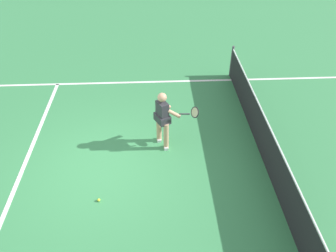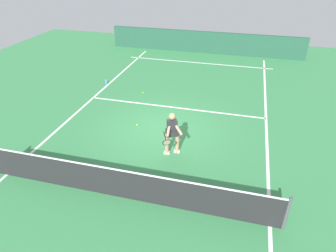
{
  "view_description": "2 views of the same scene",
  "coord_description": "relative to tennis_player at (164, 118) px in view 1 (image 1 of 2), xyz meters",
  "views": [
    {
      "loc": [
        5.84,
        1.26,
        5.71
      ],
      "look_at": [
        -0.2,
        1.55,
        1.02
      ],
      "focal_mm": 35.97,
      "sensor_mm": 36.0,
      "label": 1
    },
    {
      "loc": [
        -2.78,
        9.57,
        6.05
      ],
      "look_at": [
        -0.54,
        1.14,
        0.88
      ],
      "focal_mm": 31.87,
      "sensor_mm": 36.0,
      "label": 2
    }
  ],
  "objects": [
    {
      "name": "tennis_ball_mid",
      "position": [
        1.81,
        -1.47,
        -0.81
      ],
      "size": [
        0.07,
        0.07,
        0.07
      ],
      "primitive_type": "sphere",
      "color": "#D1E533",
      "rests_on": "ground"
    },
    {
      "name": "ground_plane",
      "position": [
        0.76,
        -1.47,
        -0.85
      ],
      "size": [
        27.8,
        27.8,
        0.0
      ],
      "primitive_type": "plane",
      "color": "#38844C"
    },
    {
      "name": "sideline_left_marking",
      "position": [
        -3.18,
        -1.47,
        -0.84
      ],
      "size": [
        0.1,
        19.39,
        0.01
      ],
      "primitive_type": "cube",
      "color": "white",
      "rests_on": "ground"
    },
    {
      "name": "service_line_marking",
      "position": [
        0.76,
        -3.39,
        -0.84
      ],
      "size": [
        7.89,
        0.1,
        0.01
      ],
      "primitive_type": "cube",
      "color": "white",
      "rests_on": "ground"
    },
    {
      "name": "court_net",
      "position": [
        0.76,
        2.41,
        -0.34
      ],
      "size": [
        8.57,
        0.08,
        1.08
      ],
      "color": "#4C4C51",
      "rests_on": "ground"
    },
    {
      "name": "tennis_player",
      "position": [
        0.0,
        0.0,
        0.0
      ],
      "size": [
        0.68,
        1.13,
        1.55
      ],
      "color": "tan",
      "rests_on": "ground"
    }
  ]
}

